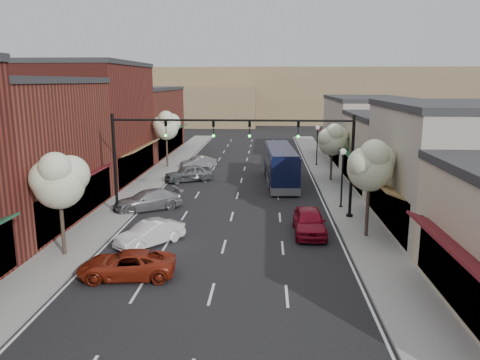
% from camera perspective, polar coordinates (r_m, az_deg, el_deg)
% --- Properties ---
extents(ground, '(160.00, 160.00, 0.00)m').
position_cam_1_polar(ground, '(24.74, -2.41, -9.71)').
color(ground, black).
rests_on(ground, ground).
extents(sidewalk_left, '(2.80, 73.00, 0.15)m').
position_cam_1_polar(sidewalk_left, '(43.70, -11.00, -0.22)').
color(sidewalk_left, gray).
rests_on(sidewalk_left, ground).
extents(sidewalk_right, '(2.80, 73.00, 0.15)m').
position_cam_1_polar(sidewalk_right, '(42.78, 11.37, -0.50)').
color(sidewalk_right, gray).
rests_on(sidewalk_right, ground).
extents(curb_left, '(0.25, 73.00, 0.17)m').
position_cam_1_polar(curb_left, '(43.37, -9.21, -0.25)').
color(curb_left, gray).
rests_on(curb_left, ground).
extents(curb_right, '(0.25, 73.00, 0.17)m').
position_cam_1_polar(curb_right, '(42.60, 9.51, -0.48)').
color(curb_right, gray).
rests_on(curb_right, ground).
extents(bldg_left_midnear, '(10.14, 14.10, 9.40)m').
position_cam_1_polar(bldg_left_midnear, '(33.60, -26.34, 3.06)').
color(bldg_left_midnear, maroon).
rests_on(bldg_left_midnear, ground).
extents(bldg_left_midfar, '(10.14, 14.10, 10.90)m').
position_cam_1_polar(bldg_left_midfar, '(46.12, -17.90, 6.75)').
color(bldg_left_midfar, maroon).
rests_on(bldg_left_midfar, ground).
extents(bldg_left_far, '(10.14, 18.10, 8.40)m').
position_cam_1_polar(bldg_left_far, '(61.36, -12.45, 7.04)').
color(bldg_left_far, maroon).
rests_on(bldg_left_far, ground).
extents(bldg_right_midnear, '(9.14, 12.10, 7.90)m').
position_cam_1_polar(bldg_right_midnear, '(31.46, 24.45, 1.32)').
color(bldg_right_midnear, '#ABA092').
rests_on(bldg_right_midnear, ground).
extents(bldg_right_midfar, '(9.14, 12.10, 6.40)m').
position_cam_1_polar(bldg_right_midfar, '(42.83, 18.68, 3.32)').
color(bldg_right_midfar, '#BDAF96').
rests_on(bldg_right_midfar, ground).
extents(bldg_right_far, '(9.14, 16.10, 7.40)m').
position_cam_1_polar(bldg_right_far, '(56.30, 15.03, 5.98)').
color(bldg_right_far, '#ABA092').
rests_on(bldg_right_far, ground).
extents(hill_far, '(120.00, 30.00, 12.00)m').
position_cam_1_polar(hill_far, '(112.94, 2.17, 10.36)').
color(hill_far, '#7A6647').
rests_on(hill_far, ground).
extents(hill_near, '(50.00, 20.00, 8.00)m').
position_cam_1_polar(hill_near, '(104.64, -11.97, 8.89)').
color(hill_near, '#7A6647').
rests_on(hill_near, ground).
extents(signal_mast_right, '(8.22, 0.46, 7.00)m').
position_cam_1_polar(signal_mast_right, '(31.37, 9.28, 3.54)').
color(signal_mast_right, black).
rests_on(signal_mast_right, ground).
extents(signal_mast_left, '(8.22, 0.46, 7.00)m').
position_cam_1_polar(signal_mast_left, '(32.20, -11.08, 3.69)').
color(signal_mast_left, black).
rests_on(signal_mast_left, ground).
extents(tree_right_near, '(2.85, 2.65, 5.95)m').
position_cam_1_polar(tree_right_near, '(27.87, 15.69, 1.84)').
color(tree_right_near, '#47382B').
rests_on(tree_right_near, ground).
extents(tree_right_far, '(2.85, 2.65, 5.43)m').
position_cam_1_polar(tree_right_far, '(43.54, 11.25, 4.95)').
color(tree_right_far, '#47382B').
rests_on(tree_right_far, ground).
extents(tree_left_near, '(2.85, 2.65, 5.69)m').
position_cam_1_polar(tree_left_near, '(25.64, -21.20, 0.10)').
color(tree_left_near, '#47382B').
rests_on(tree_left_near, ground).
extents(tree_left_far, '(2.85, 2.65, 6.13)m').
position_cam_1_polar(tree_left_far, '(50.16, -8.96, 6.64)').
color(tree_left_far, '#47382B').
rests_on(tree_left_far, ground).
extents(lamp_post_near, '(0.44, 0.44, 4.44)m').
position_cam_1_polar(lamp_post_near, '(34.36, 12.39, 1.41)').
color(lamp_post_near, black).
rests_on(lamp_post_near, ground).
extents(lamp_post_far, '(0.44, 0.44, 4.44)m').
position_cam_1_polar(lamp_post_far, '(51.53, 9.40, 4.97)').
color(lamp_post_far, black).
rests_on(lamp_post_far, ground).
extents(coach_bus, '(2.98, 10.98, 3.32)m').
position_cam_1_polar(coach_bus, '(42.31, 4.94, 1.86)').
color(coach_bus, black).
rests_on(coach_bus, ground).
extents(red_hatchback, '(1.89, 4.69, 1.60)m').
position_cam_1_polar(red_hatchback, '(28.80, 8.44, -4.99)').
color(red_hatchback, maroon).
rests_on(red_hatchback, ground).
extents(parked_car_a, '(4.79, 2.59, 1.28)m').
position_cam_1_polar(parked_car_a, '(23.07, -13.65, -10.00)').
color(parked_car_a, maroon).
rests_on(parked_car_a, ground).
extents(parked_car_b, '(3.69, 4.11, 1.36)m').
position_cam_1_polar(parked_car_b, '(27.12, -10.91, -6.42)').
color(parked_car_b, silver).
rests_on(parked_car_b, ground).
extents(parked_car_c, '(5.30, 4.30, 1.44)m').
position_cam_1_polar(parked_car_c, '(34.42, -11.18, -2.41)').
color(parked_car_c, gray).
rests_on(parked_car_c, ground).
extents(parked_car_d, '(4.79, 3.72, 1.52)m').
position_cam_1_polar(parked_car_d, '(43.59, -6.27, 0.82)').
color(parked_car_d, slate).
rests_on(parked_car_d, ground).
extents(parked_car_e, '(3.94, 3.21, 1.26)m').
position_cam_1_polar(parked_car_e, '(50.15, -5.11, 2.15)').
color(parked_car_e, '#9A9A9F').
rests_on(parked_car_e, ground).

